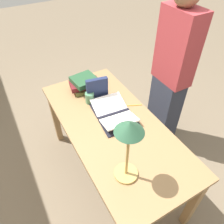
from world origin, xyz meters
name	(u,v)px	position (x,y,z in m)	size (l,w,h in m)	color
ground_plane	(113,173)	(0.00, 0.00, 0.00)	(12.00, 12.00, 0.00)	#70604C
reading_desk	(113,132)	(0.00, 0.00, 0.64)	(1.54, 0.72, 0.73)	#937047
open_book	(114,113)	(0.09, -0.06, 0.75)	(0.46, 0.33, 0.06)	black
book_stack_tall	(85,84)	(0.54, 0.00, 0.80)	(0.23, 0.30, 0.13)	brown
book_standing_upright	(97,89)	(0.35, -0.04, 0.84)	(0.07, 0.20, 0.22)	#1E284C
reading_lamp	(129,137)	(-0.44, 0.15, 1.11)	(0.17, 0.17, 0.49)	tan
coffee_mug	(90,98)	(0.34, 0.04, 0.78)	(0.11, 0.08, 0.10)	#4C7F5B
pencil	(133,105)	(0.11, -0.27, 0.73)	(0.07, 0.15, 0.01)	gold
person_reader	(171,77)	(0.19, -0.75, 0.83)	(0.36, 0.22, 1.68)	#2D3342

